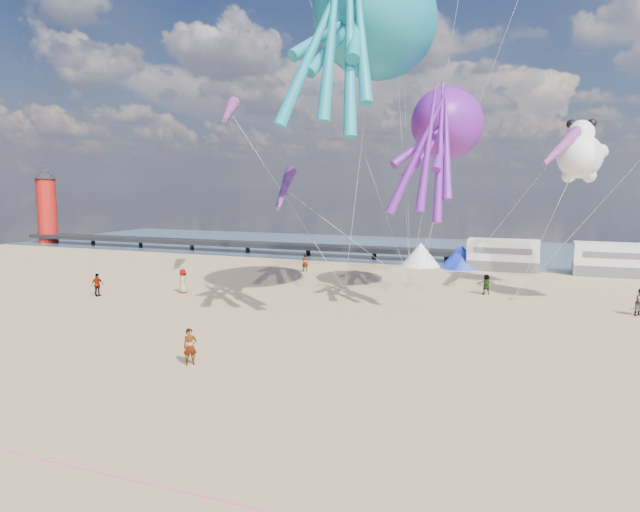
# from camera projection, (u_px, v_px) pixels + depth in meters

# --- Properties ---
(ground) EXTENTS (120.00, 120.00, 0.00)m
(ground) POSITION_uv_depth(u_px,v_px,m) (251.00, 419.00, 20.25)
(ground) COLOR tan
(ground) RESTS_ON ground
(water) EXTENTS (120.00, 120.00, 0.00)m
(water) POSITION_uv_depth(u_px,v_px,m) (460.00, 251.00, 71.09)
(water) COLOR #344E63
(water) RESTS_ON ground
(pier) EXTENTS (60.00, 3.00, 0.50)m
(pier) POSITION_uv_depth(u_px,v_px,m) (219.00, 243.00, 70.89)
(pier) COLOR black
(pier) RESTS_ON ground
(lighthouse) EXTENTS (2.60, 2.60, 9.00)m
(lighthouse) POSITION_uv_depth(u_px,v_px,m) (47.00, 211.00, 80.54)
(lighthouse) COLOR #A5140F
(lighthouse) RESTS_ON ground
(motorhome_0) EXTENTS (6.60, 2.50, 3.00)m
(motorhome_0) POSITION_uv_depth(u_px,v_px,m) (503.00, 255.00, 54.88)
(motorhome_0) COLOR silver
(motorhome_0) RESTS_ON ground
(motorhome_1) EXTENTS (6.60, 2.50, 3.00)m
(motorhome_1) POSITION_uv_depth(u_px,v_px,m) (613.00, 260.00, 51.45)
(motorhome_1) COLOR silver
(motorhome_1) RESTS_ON ground
(tent_white) EXTENTS (4.00, 4.00, 2.40)m
(tent_white) POSITION_uv_depth(u_px,v_px,m) (421.00, 254.00, 57.80)
(tent_white) COLOR white
(tent_white) RESTS_ON ground
(tent_blue) EXTENTS (4.00, 4.00, 2.40)m
(tent_blue) POSITION_uv_depth(u_px,v_px,m) (461.00, 256.00, 56.35)
(tent_blue) COLOR #1933CC
(tent_blue) RESTS_ON ground
(rope_line) EXTENTS (34.00, 0.03, 0.03)m
(rope_line) POSITION_uv_depth(u_px,v_px,m) (165.00, 488.00, 15.63)
(rope_line) COLOR #F2338C
(rope_line) RESTS_ON ground
(standing_person) EXTENTS (0.73, 0.73, 1.71)m
(standing_person) POSITION_uv_depth(u_px,v_px,m) (190.00, 347.00, 26.22)
(standing_person) COLOR tan
(standing_person) RESTS_ON ground
(beachgoer_0) EXTENTS (0.78, 0.65, 1.84)m
(beachgoer_0) POSITION_uv_depth(u_px,v_px,m) (183.00, 281.00, 43.53)
(beachgoer_0) COLOR #7F6659
(beachgoer_0) RESTS_ON ground
(beachgoer_3) EXTENTS (0.87, 1.23, 1.72)m
(beachgoer_3) POSITION_uv_depth(u_px,v_px,m) (97.00, 285.00, 42.27)
(beachgoer_3) COLOR #7F6659
(beachgoer_3) RESTS_ON ground
(beachgoer_4) EXTENTS (0.99, 0.66, 1.55)m
(beachgoer_4) POSITION_uv_depth(u_px,v_px,m) (486.00, 284.00, 42.94)
(beachgoer_4) COLOR #7F6659
(beachgoer_4) RESTS_ON ground
(beachgoer_5) EXTENTS (1.66, 0.74, 1.73)m
(beachgoer_5) POSITION_uv_depth(u_px,v_px,m) (305.00, 263.00, 54.07)
(beachgoer_5) COLOR #7F6659
(beachgoer_5) RESTS_ON ground
(sandbag_a) EXTENTS (0.50, 0.35, 0.22)m
(sandbag_a) POSITION_uv_depth(u_px,v_px,m) (345.00, 290.00, 44.33)
(sandbag_a) COLOR gray
(sandbag_a) RESTS_ON ground
(sandbag_b) EXTENTS (0.50, 0.35, 0.22)m
(sandbag_b) POSITION_uv_depth(u_px,v_px,m) (423.00, 288.00, 45.23)
(sandbag_b) COLOR gray
(sandbag_b) RESTS_ON ground
(sandbag_c) EXTENTS (0.50, 0.35, 0.22)m
(sandbag_c) POSITION_uv_depth(u_px,v_px,m) (515.00, 299.00, 40.88)
(sandbag_c) COLOR gray
(sandbag_c) RESTS_ON ground
(sandbag_d) EXTENTS (0.50, 0.35, 0.22)m
(sandbag_d) POSITION_uv_depth(u_px,v_px,m) (453.00, 285.00, 46.62)
(sandbag_d) COLOR gray
(sandbag_d) RESTS_ON ground
(sandbag_e) EXTENTS (0.50, 0.35, 0.22)m
(sandbag_e) POSITION_uv_depth(u_px,v_px,m) (410.00, 285.00, 46.53)
(sandbag_e) COLOR gray
(sandbag_e) RESTS_ON ground
(kite_octopus_teal) EXTENTS (6.44, 12.78, 14.10)m
(kite_octopus_teal) POSITION_uv_depth(u_px,v_px,m) (376.00, 18.00, 35.74)
(kite_octopus_teal) COLOR teal
(kite_octopus_purple) EXTENTS (7.46, 10.95, 11.53)m
(kite_octopus_purple) POSITION_uv_depth(u_px,v_px,m) (448.00, 124.00, 40.11)
(kite_octopus_purple) COLOR #681790
(kite_panda) EXTENTS (4.47, 4.28, 5.55)m
(kite_panda) POSITION_uv_depth(u_px,v_px,m) (580.00, 157.00, 42.25)
(kite_panda) COLOR white
(windsock_left) EXTENTS (3.40, 6.13, 6.18)m
(windsock_left) POSITION_uv_depth(u_px,v_px,m) (229.00, 111.00, 47.26)
(windsock_left) COLOR red
(windsock_mid) EXTENTS (3.59, 6.46, 6.62)m
(windsock_mid) POSITION_uv_depth(u_px,v_px,m) (563.00, 145.00, 40.50)
(windsock_mid) COLOR red
(windsock_right) EXTENTS (2.20, 5.66, 5.60)m
(windsock_right) POSITION_uv_depth(u_px,v_px,m) (284.00, 189.00, 41.00)
(windsock_right) COLOR red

